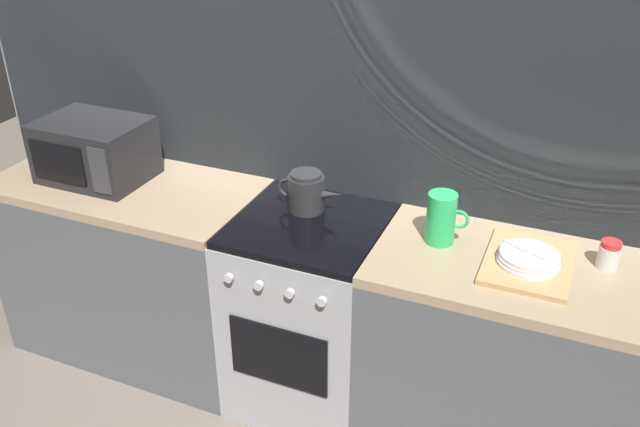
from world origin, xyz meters
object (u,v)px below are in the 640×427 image
at_px(stove_unit, 309,313).
at_px(pitcher, 441,218).
at_px(kettle, 306,192).
at_px(spice_jar, 609,255).
at_px(microwave, 95,150).
at_px(dish_pile, 528,260).

height_order(stove_unit, pitcher, pitcher).
xyz_separation_m(kettle, spice_jar, (1.16, 0.02, -0.03)).
bearing_deg(stove_unit, microwave, 179.53).
height_order(stove_unit, kettle, kettle).
height_order(pitcher, dish_pile, pitcher).
distance_m(kettle, dish_pile, 0.91).
distance_m(stove_unit, kettle, 0.54).
bearing_deg(microwave, dish_pile, 0.20).
relative_size(dish_pile, spice_jar, 3.81).
distance_m(microwave, kettle, 0.99).
relative_size(kettle, dish_pile, 0.71).
bearing_deg(spice_jar, pitcher, -174.42).
relative_size(pitcher, dish_pile, 0.50).
distance_m(pitcher, dish_pile, 0.34).
relative_size(stove_unit, spice_jar, 8.57).
xyz_separation_m(microwave, kettle, (0.99, 0.09, -0.05)).
bearing_deg(microwave, pitcher, 1.89).
bearing_deg(dish_pile, spice_jar, 21.67).
bearing_deg(pitcher, kettle, 176.29).
xyz_separation_m(pitcher, spice_jar, (0.59, 0.06, -0.05)).
bearing_deg(dish_pile, pitcher, 172.30).
bearing_deg(kettle, dish_pile, -5.19).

